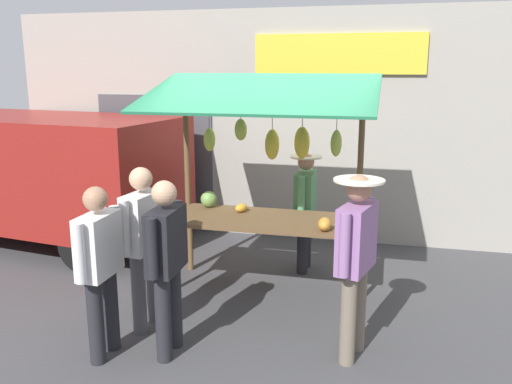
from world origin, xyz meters
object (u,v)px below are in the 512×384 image
object	(u,v)px
shopper_in_striped_shirt	(100,262)
shopper_in_grey_tee	(167,257)
shopper_with_shopping_bag	(356,252)
market_stall	(263,161)
shopper_with_ponytail	(144,237)
vendor_with_sunhat	(305,204)
parked_van	(26,166)

from	to	relation	value
shopper_in_striped_shirt	shopper_in_grey_tee	distance (m)	0.58
shopper_with_shopping_bag	market_stall	bearing A→B (deg)	55.93
market_stall	shopper_in_grey_tee	distance (m)	1.83
shopper_in_grey_tee	shopper_with_ponytail	bearing A→B (deg)	43.62
shopper_in_striped_shirt	shopper_with_ponytail	bearing A→B (deg)	-11.55
vendor_with_sunhat	parked_van	bearing A→B (deg)	-92.87
shopper_in_grey_tee	shopper_with_shopping_bag	xyz separation A→B (m)	(-1.62, -0.35, 0.06)
market_stall	shopper_with_ponytail	bearing A→B (deg)	53.58
market_stall	shopper_in_striped_shirt	bearing A→B (deg)	60.58
shopper_in_striped_shirt	shopper_in_grey_tee	xyz separation A→B (m)	(-0.55, -0.18, 0.03)
shopper_in_striped_shirt	parked_van	bearing A→B (deg)	45.44
market_stall	vendor_with_sunhat	xyz separation A→B (m)	(-0.38, -0.71, -0.65)
shopper_with_shopping_bag	vendor_with_sunhat	bearing A→B (deg)	35.49
shopper_in_grey_tee	vendor_with_sunhat	bearing A→B (deg)	-21.29
vendor_with_sunhat	shopper_in_striped_shirt	distance (m)	2.91
market_stall	shopper_with_shopping_bag	world-z (taller)	market_stall
vendor_with_sunhat	shopper_with_shopping_bag	size ratio (longest dim) A/B	0.91
shopper_in_grey_tee	shopper_with_shopping_bag	world-z (taller)	shopper_with_shopping_bag
shopper_in_grey_tee	shopper_in_striped_shirt	bearing A→B (deg)	106.98
market_stall	shopper_in_grey_tee	xyz separation A→B (m)	(0.48, 1.65, -0.60)
shopper_in_grey_tee	shopper_with_shopping_bag	distance (m)	1.66
shopper_with_ponytail	shopper_in_grey_tee	bearing A→B (deg)	-128.86
shopper_in_grey_tee	parked_van	xyz separation A→B (m)	(3.41, -2.68, 0.19)
shopper_with_ponytail	parked_van	size ratio (longest dim) A/B	0.36
shopper_with_shopping_bag	shopper_in_striped_shirt	bearing A→B (deg)	118.52
shopper_in_striped_shirt	shopper_with_shopping_bag	distance (m)	2.24
market_stall	shopper_with_shopping_bag	size ratio (longest dim) A/B	1.49
shopper_in_striped_shirt	shopper_with_ponytail	xyz separation A→B (m)	(-0.13, -0.61, 0.05)
shopper_in_striped_shirt	shopper_with_shopping_bag	bearing A→B (deg)	-75.87
shopper_in_striped_shirt	shopper_with_shopping_bag	world-z (taller)	shopper_with_shopping_bag
shopper_in_grey_tee	shopper_with_ponytail	size ratio (longest dim) A/B	0.99
shopper_with_ponytail	shopper_with_shopping_bag	world-z (taller)	shopper_with_shopping_bag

